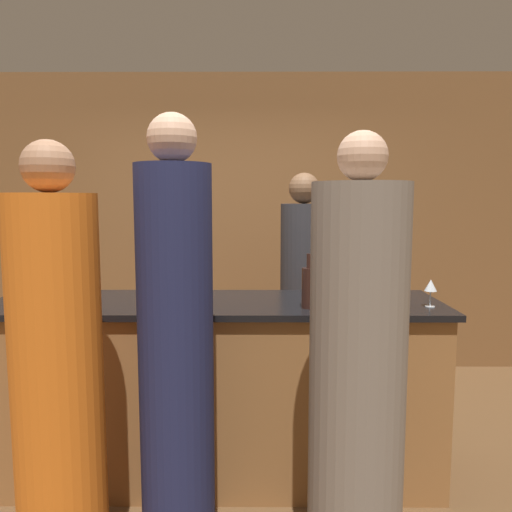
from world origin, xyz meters
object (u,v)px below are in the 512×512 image
Objects in this scene: guest_0 at (58,382)px; wine_bottle_2 at (309,287)px; bartender at (303,304)px; guest_2 at (176,359)px; wine_bottle_1 at (345,279)px; wine_bottle_0 at (82,290)px; guest_1 at (357,384)px; ice_bucket at (81,277)px.

wine_bottle_2 is (1.12, 0.61, 0.30)m from guest_0.
bartender is at bearing 54.38° from guest_0.
guest_2 is at bearing 10.39° from guest_0.
guest_0 is 0.94× the size of guest_2.
guest_0 is at bearing -145.97° from wine_bottle_1.
wine_bottle_2 reaches higher than wine_bottle_0.
guest_2 reaches higher than guest_0.
wine_bottle_0 is at bearing 156.24° from guest_1.
guest_0 is 6.49× the size of wine_bottle_1.
guest_0 is 0.62m from wine_bottle_0.
guest_2 is (-0.69, -1.56, 0.08)m from bartender.
guest_0 is at bearing -81.62° from wine_bottle_0.
wine_bottle_1 is at bearing 51.63° from wine_bottle_2.
guest_2 is 1.23m from wine_bottle_1.
wine_bottle_1 is at bearing -4.47° from ice_bucket.
guest_2 is 6.77× the size of wine_bottle_2.
wine_bottle_2 is at bearing 3.25° from wine_bottle_0.
wine_bottle_2 reaches higher than ice_bucket.
guest_1 is 6.83× the size of wine_bottle_0.
guest_1 is at bearing -23.76° from wine_bottle_0.
guest_2 is (-0.77, 0.14, 0.06)m from guest_1.
guest_1 is 6.59× the size of wine_bottle_1.
guest_2 reaches higher than wine_bottle_1.
wine_bottle_0 is 1.43× the size of ice_bucket.
guest_1 is (0.07, -1.69, 0.02)m from bartender.
ice_bucket is at bearing 103.98° from guest_0.
wine_bottle_1 is at bearing 104.15° from bartender.
guest_1 reaches higher than guest_0.
bartender is at bearing 22.59° from ice_bucket.
guest_1 is 1.01m from wine_bottle_1.
wine_bottle_2 is (-0.25, -0.31, 0.00)m from wine_bottle_1.
guest_0 is 1.12m from ice_bucket.
ice_bucket is at bearing 144.18° from guest_1.
wine_bottle_0 is (-1.33, 0.59, 0.28)m from guest_1.
bartender is at bearing 86.52° from wine_bottle_2.
guest_0 reaches higher than bartender.
wine_bottle_2 is at bearing 86.52° from bartender.
guest_2 reaches higher than guest_1.
wine_bottle_0 is 0.95× the size of wine_bottle_2.
bartender is 9.39× the size of ice_bucket.
guest_0 is at bearing -151.38° from wine_bottle_2.
guest_2 is 1.23m from ice_bucket.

